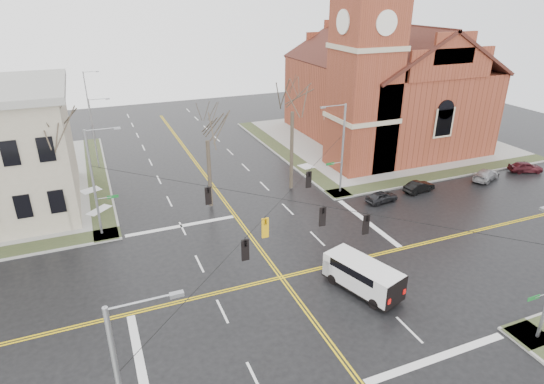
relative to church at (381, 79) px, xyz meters
name	(u,v)px	position (x,y,z in m)	size (l,w,h in m)	color
ground	(281,277)	(-24.76, -24.78, -8.43)	(120.00, 120.00, 0.00)	black
sidewalks	(281,277)	(-24.76, -24.78, -8.36)	(80.00, 80.00, 0.17)	gray
road_markings	(281,277)	(-24.76, -24.78, -8.43)	(100.00, 100.00, 0.01)	gold
church	(381,79)	(0.00, 0.00, 0.00)	(24.28, 27.48, 27.50)	brown
signal_pole_ne	(341,146)	(-13.44, -13.28, -3.48)	(2.75, 0.22, 9.00)	gray
signal_pole_nw	(95,180)	(-36.09, -13.28, -3.48)	(2.75, 0.22, 9.00)	gray
span_wires	(282,199)	(-24.76, -24.78, -2.23)	(23.02, 23.02, 0.03)	black
traffic_signals	(286,213)	(-24.76, -25.45, -2.98)	(8.21, 8.26, 1.30)	black
streetlight_north_a	(95,131)	(-35.42, 3.22, -3.97)	(2.30, 0.20, 8.00)	gray
streetlight_north_b	(88,96)	(-35.42, 23.22, -3.97)	(2.30, 0.20, 8.00)	gray
cargo_van	(360,273)	(-20.33, -28.02, -7.19)	(3.77, 5.92, 2.11)	white
parked_car_a	(382,197)	(-10.69, -16.81, -7.87)	(1.33, 3.31, 1.13)	black
parked_car_b	(419,187)	(-5.71, -16.17, -7.87)	(1.20, 3.44, 1.13)	black
parked_car_c	(486,175)	(3.14, -16.30, -7.84)	(1.66, 4.09, 1.19)	#9B9A9D
parked_car_d	(526,167)	(9.07, -16.26, -7.81)	(1.47, 3.66, 1.25)	#441319
tree_nw_far	(54,137)	(-38.63, -10.71, -0.33)	(4.00, 4.00, 11.19)	#332A20
tree_nw_near	(207,136)	(-26.29, -11.54, -1.44)	(4.00, 4.00, 9.63)	#332A20
tree_ne	(292,106)	(-17.49, -10.55, 0.23)	(4.00, 4.00, 11.97)	#332A20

